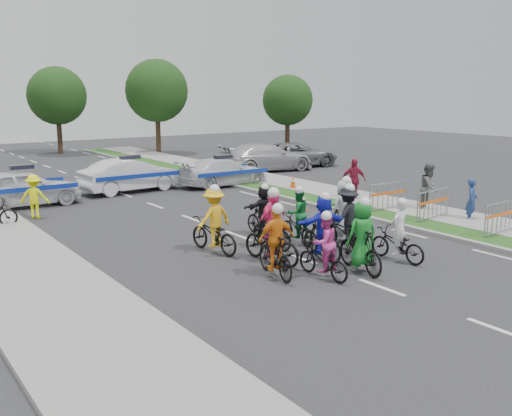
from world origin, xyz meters
TOP-DOWN VIEW (x-y plane):
  - ground at (0.00, 0.00)m, footprint 90.00×90.00m
  - curb_right at (5.10, 5.00)m, footprint 0.20×60.00m
  - grass_strip at (5.80, 5.00)m, footprint 1.20×60.00m
  - sidewalk_right at (7.60, 5.00)m, footprint 2.40×60.00m
  - sidewalk_left at (-6.50, 5.00)m, footprint 3.00×60.00m
  - rider_0 at (1.97, 1.24)m, footprint 0.73×1.75m
  - rider_1 at (0.46, 1.14)m, footprint 0.90×1.92m
  - rider_2 at (-0.63, 1.33)m, footprint 0.73×1.69m
  - rider_3 at (-1.53, 2.07)m, footprint 1.00×1.84m
  - rider_4 at (1.65, 2.86)m, footprint 1.17×1.99m
  - rider_5 at (0.45, 2.56)m, footprint 1.53×1.82m
  - rider_6 at (-0.88, 3.11)m, footprint 0.95×2.08m
  - rider_7 at (2.22, 3.57)m, footprint 0.91×1.98m
  - rider_8 at (0.96, 4.25)m, footprint 0.84×1.79m
  - rider_9 at (-0.03, 4.20)m, footprint 0.91×1.71m
  - rider_10 at (-1.61, 4.83)m, footprint 1.17×2.00m
  - rider_11 at (0.66, 5.56)m, footprint 1.35×1.61m
  - police_car_0 at (-4.29, 14.89)m, footprint 4.42×1.82m
  - police_car_1 at (0.58, 15.64)m, footprint 4.66×1.93m
  - police_car_2 at (4.93, 14.64)m, footprint 4.59×1.89m
  - civilian_sedan at (9.72, 17.57)m, footprint 5.78×3.02m
  - civilian_suv at (12.40, 18.17)m, footprint 5.60×3.30m
  - spectator_0 at (7.75, 2.91)m, footprint 0.66×0.56m
  - spectator_1 at (8.00, 4.92)m, footprint 1.07×0.95m
  - spectator_2 at (7.18, 8.09)m, footprint 1.11×0.92m
  - marshal_hiviz at (-4.50, 12.45)m, footprint 1.17×1.03m
  - barrier_0 at (6.70, 1.12)m, footprint 2.02×0.59m
  - barrier_1 at (6.70, 3.72)m, footprint 2.04×0.69m
  - barrier_2 at (6.70, 5.78)m, footprint 2.02×0.57m
  - cone_0 at (4.17, 7.84)m, footprint 0.40×0.40m
  - cone_1 at (6.79, 11.57)m, footprint 0.40×0.40m
  - tree_1 at (9.00, 30.00)m, footprint 4.55×4.55m
  - tree_2 at (18.00, 26.00)m, footprint 3.85×3.85m
  - tree_4 at (3.00, 34.00)m, footprint 4.20×4.20m

SIDE VIEW (x-z plane):
  - ground at x=0.00m, z-range 0.00..0.00m
  - grass_strip at x=5.80m, z-range 0.00..0.11m
  - curb_right at x=5.10m, z-range 0.00..0.12m
  - sidewalk_right at x=7.60m, z-range 0.00..0.13m
  - sidewalk_left at x=-6.50m, z-range 0.00..0.13m
  - cone_0 at x=4.17m, z-range -0.01..0.69m
  - cone_1 at x=6.79m, z-range -0.01..0.69m
  - barrier_0 at x=6.70m, z-range 0.00..1.12m
  - barrier_1 at x=6.70m, z-range 0.00..1.12m
  - barrier_2 at x=6.70m, z-range 0.00..1.12m
  - rider_0 at x=1.97m, z-range -0.29..1.45m
  - rider_2 at x=-0.63m, z-range -0.21..1.49m
  - rider_8 at x=0.96m, z-range -0.22..1.53m
  - police_car_2 at x=4.93m, z-range 0.00..1.33m
  - rider_6 at x=-0.88m, z-range -0.35..1.70m
  - rider_9 at x=-0.03m, z-range -0.20..1.57m
  - rider_11 at x=0.66m, z-range -0.12..1.56m
  - rider_3 at x=-1.53m, z-range -0.22..1.65m
  - civilian_suv at x=12.40m, z-range 0.00..1.46m
  - police_car_1 at x=0.58m, z-range 0.00..1.50m
  - police_car_0 at x=-4.29m, z-range 0.00..1.50m
  - rider_4 at x=1.65m, z-range -0.22..1.72m
  - rider_1 at x=0.46m, z-range -0.22..1.73m
  - rider_10 at x=-1.61m, z-range -0.23..1.74m
  - spectator_0 at x=7.75m, z-range 0.00..1.53m
  - rider_7 at x=2.22m, z-range -0.23..1.79m
  - rider_5 at x=0.45m, z-range -0.15..1.71m
  - marshal_hiviz at x=-4.50m, z-range 0.00..1.58m
  - civilian_sedan at x=9.72m, z-range 0.00..1.60m
  - spectator_2 at x=7.18m, z-range 0.00..1.77m
  - spectator_1 at x=8.00m, z-range 0.00..1.84m
  - tree_2 at x=18.00m, z-range 0.95..6.72m
  - tree_4 at x=3.00m, z-range 1.04..7.34m
  - tree_1 at x=9.00m, z-range 1.12..7.95m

